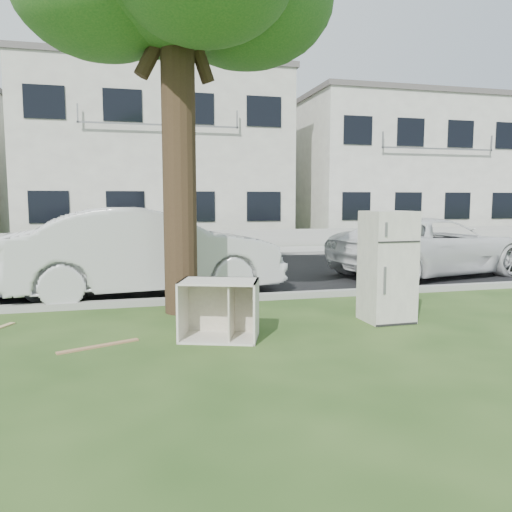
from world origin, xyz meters
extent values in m
plane|color=#233F16|center=(0.00, 0.00, 0.00)|extent=(120.00, 120.00, 0.00)
cube|color=black|center=(0.00, 6.00, 0.01)|extent=(120.00, 7.00, 0.01)
cube|color=gray|center=(0.00, 2.45, 0.00)|extent=(120.00, 0.18, 0.12)
cube|color=gray|center=(0.00, 9.55, 0.00)|extent=(120.00, 0.18, 0.12)
cube|color=gray|center=(0.00, 11.00, 0.01)|extent=(120.00, 2.80, 0.01)
cube|color=gray|center=(0.00, 12.60, 0.35)|extent=(120.00, 0.15, 0.70)
cylinder|color=black|center=(-0.40, 1.80, 2.60)|extent=(0.54, 0.54, 5.20)
cube|color=silver|center=(0.00, 17.50, 3.60)|extent=(11.00, 8.00, 7.20)
cube|color=#595451|center=(0.00, 17.50, 7.32)|extent=(11.22, 8.16, 0.24)
cube|color=silver|center=(12.00, 17.50, 3.30)|extent=(10.00, 8.00, 6.60)
cube|color=#595451|center=(12.00, 17.50, 6.72)|extent=(10.20, 8.16, 0.24)
cube|color=silver|center=(2.60, 0.43, 0.84)|extent=(0.71, 0.66, 1.69)
cube|color=beige|center=(-0.07, 0.06, 0.40)|extent=(1.17, 0.93, 0.79)
cube|color=#A1724D|center=(-1.62, 0.06, 0.01)|extent=(0.99, 0.48, 0.02)
imported|color=silver|center=(-0.89, 3.46, 0.85)|extent=(5.36, 2.40, 1.71)
imported|color=silver|center=(6.00, 4.45, 0.71)|extent=(5.53, 3.43, 1.43)
camera|label=1|loc=(-1.17, -6.39, 1.85)|focal=35.00mm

